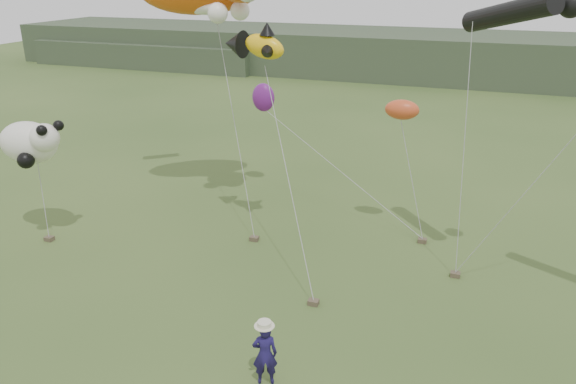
{
  "coord_description": "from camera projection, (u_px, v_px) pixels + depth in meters",
  "views": [
    {
      "loc": [
        4.64,
        -11.32,
        9.62
      ],
      "look_at": [
        -0.54,
        3.0,
        3.58
      ],
      "focal_mm": 35.0,
      "sensor_mm": 36.0,
      "label": 1
    }
  ],
  "objects": [
    {
      "name": "fish_kite",
      "position": [
        253.0,
        45.0,
        19.31
      ],
      "size": [
        2.58,
        1.69,
        1.34
      ],
      "color": "yellow",
      "rests_on": "ground"
    },
    {
      "name": "headland",
      "position": [
        409.0,
        55.0,
        54.25
      ],
      "size": [
        90.0,
        13.0,
        4.0
      ],
      "color": "#2D3D28",
      "rests_on": "ground"
    },
    {
      "name": "festival_attendant",
      "position": [
        265.0,
        354.0,
        13.75
      ],
      "size": [
        0.73,
        0.61,
        1.7
      ],
      "primitive_type": "imported",
      "rotation": [
        0.0,
        0.0,
        3.53
      ],
      "color": "#1B1349",
      "rests_on": "ground"
    },
    {
      "name": "misc_kites",
      "position": [
        315.0,
        102.0,
        23.01
      ],
      "size": [
        7.68,
        3.42,
        1.57
      ],
      "color": "#CA4922",
      "rests_on": "ground"
    },
    {
      "name": "panda_kite",
      "position": [
        31.0,
        142.0,
        20.49
      ],
      "size": [
        2.73,
        1.76,
        1.7
      ],
      "color": "white",
      "rests_on": "ground"
    },
    {
      "name": "sandbag_anchors",
      "position": [
        294.0,
        257.0,
        20.02
      ],
      "size": [
        15.11,
        5.7,
        0.16
      ],
      "color": "brown",
      "rests_on": "ground"
    },
    {
      "name": "ground",
      "position": [
        269.0,
        359.0,
        14.91
      ],
      "size": [
        120.0,
        120.0,
        0.0
      ],
      "primitive_type": "plane",
      "color": "#385123",
      "rests_on": "ground"
    }
  ]
}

